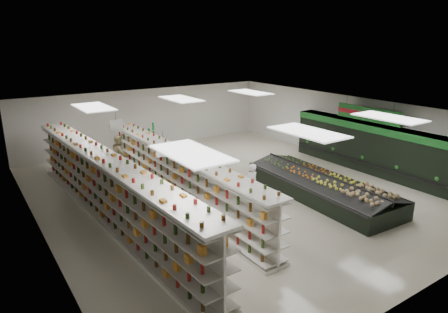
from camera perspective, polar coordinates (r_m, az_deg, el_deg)
floor at (r=16.05m, az=0.98°, el=-4.80°), size 16.00×16.00×0.00m
ceiling at (r=15.17m, az=1.04°, el=6.52°), size 14.00×16.00×0.02m
wall_back at (r=22.38m, az=-10.87°, el=5.39°), size 14.00×0.02×3.20m
wall_front at (r=10.48m, az=27.35°, el=-9.46°), size 14.00×0.02×3.20m
wall_left at (r=13.05m, az=-25.14°, el=-4.12°), size 0.02×16.00×3.20m
wall_right at (r=20.26m, az=17.49°, el=3.73°), size 0.02×16.00×3.20m
produce_wall_case at (r=19.10m, az=19.99°, el=1.62°), size 0.93×8.00×2.20m
aisle_sign_near at (r=11.71m, az=-8.64°, el=0.99°), size 0.52×0.06×0.75m
aisle_sign_far at (r=15.33m, az=-15.16°, el=4.33°), size 0.52×0.06×0.75m
hortifruti_banner at (r=18.58m, az=19.89°, el=5.70°), size 0.12×3.20×0.95m
gondola_left at (r=13.67m, az=-16.15°, el=-4.88°), size 1.60×12.71×2.20m
gondola_center at (r=14.80m, az=-6.69°, el=-3.10°), size 0.87×11.29×1.96m
produce_island at (r=15.72m, az=13.65°, el=-4.07°), size 2.61×6.48×0.95m
soda_endcap at (r=20.45m, az=-11.50°, el=2.00°), size 1.34×0.94×1.66m
shopper_main at (r=14.39m, az=3.91°, el=-4.06°), size 0.61×0.44×1.58m
shopper_background at (r=18.69m, az=-14.70°, el=0.45°), size 0.70×0.91×1.65m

